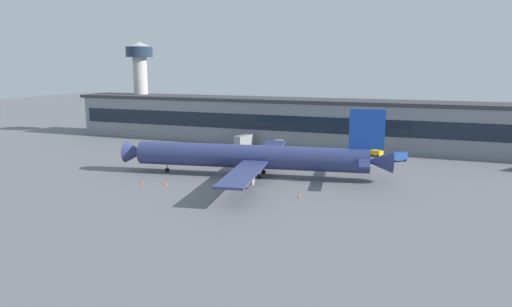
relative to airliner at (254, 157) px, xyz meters
name	(u,v)px	position (x,y,z in m)	size (l,w,h in m)	color
ground_plane	(281,179)	(7.19, -0.56, -4.91)	(600.00, 600.00, 0.00)	slate
terminal_building	(329,123)	(7.19, 51.62, 2.96)	(196.16, 16.71, 15.70)	gray
airliner	(254,157)	(0.00, 0.00, 0.00)	(67.03, 57.74, 17.11)	navy
control_tower	(140,77)	(-70.39, 54.93, 17.47)	(10.49, 10.49, 36.30)	#B7B7B2
catering_truck	(243,141)	(-18.50, 37.21, -2.62)	(4.25, 7.61, 4.15)	gray
stair_truck	(275,146)	(-6.02, 33.97, -2.93)	(3.79, 6.40, 3.55)	gray
crew_van	(398,156)	(31.55, 32.23, -3.45)	(5.38, 5.06, 2.55)	#2651A5
baggage_tug	(377,153)	(25.07, 37.59, -3.82)	(4.12, 3.57, 1.85)	yellow
traffic_cone_0	(299,196)	(15.86, -14.49, -4.57)	(0.54, 0.54, 0.67)	#F2590C
traffic_cone_1	(166,183)	(-15.72, -15.41, -4.56)	(0.56, 0.56, 0.69)	#F2590C
traffic_cone_2	(142,183)	(-21.40, -16.42, -4.61)	(0.47, 0.47, 0.59)	#F2590C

